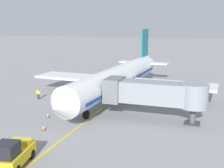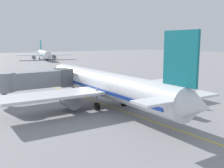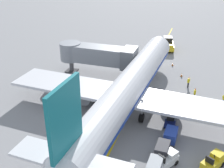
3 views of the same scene
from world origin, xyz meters
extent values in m
plane|color=gray|center=(0.00, 0.00, 0.00)|extent=(400.00, 400.00, 0.00)
cube|color=gold|center=(0.00, 0.00, 0.00)|extent=(0.24, 80.00, 0.01)
cylinder|color=silver|center=(-0.32, -0.65, 3.29)|extent=(5.56, 32.16, 3.70)
cube|color=#193899|center=(-0.32, -0.65, 2.82)|extent=(5.44, 29.61, 0.44)
cone|color=silver|center=(0.69, 16.53, 3.29)|extent=(3.76, 2.61, 3.63)
cone|color=silver|center=(-1.33, -18.02, 3.58)|extent=(3.30, 2.98, 3.14)
cube|color=black|center=(0.58, 14.73, 3.93)|extent=(2.83, 1.26, 0.60)
cube|color=silver|center=(-0.37, -1.64, 2.64)|extent=(30.25, 6.94, 0.36)
cylinder|color=gray|center=(-5.82, -0.52, 1.39)|extent=(2.18, 3.31, 2.00)
cylinder|color=gray|center=(5.16, -1.17, 1.39)|extent=(2.18, 3.31, 2.00)
cube|color=#14707A|center=(-1.19, -15.62, 7.88)|extent=(0.58, 4.41, 5.50)
cube|color=silver|center=(-1.18, -15.42, 3.84)|extent=(10.13, 3.18, 0.24)
cylinder|color=black|center=(0.34, 10.54, 0.55)|extent=(0.51, 1.12, 1.10)
cylinder|color=gray|center=(0.34, 10.54, 2.10)|extent=(0.24, 0.24, 2.00)
cylinder|color=black|center=(-2.73, -2.51, 0.55)|extent=(0.51, 1.12, 1.10)
cylinder|color=gray|center=(-2.73, -2.51, 2.10)|extent=(0.24, 0.24, 2.00)
cylinder|color=black|center=(1.86, -2.78, 0.55)|extent=(0.51, 1.12, 1.10)
cylinder|color=gray|center=(1.86, -2.78, 2.10)|extent=(0.24, 0.24, 2.00)
cube|color=gray|center=(-7.13, 8.26, 3.49)|extent=(10.57, 2.80, 2.60)
cube|color=slate|center=(-2.65, 8.26, 3.49)|extent=(2.00, 3.50, 2.99)
cylinder|color=gray|center=(-12.42, 8.26, 3.49)|extent=(3.36, 3.36, 2.86)
cylinder|color=#4C4C51|center=(-12.42, 8.26, 1.09)|extent=(0.70, 0.70, 2.19)
cube|color=#38383A|center=(-12.42, 8.26, 0.08)|extent=(1.80, 1.80, 0.16)
cube|color=gold|center=(1.18, 23.53, 0.85)|extent=(3.00, 4.74, 0.90)
cube|color=black|center=(1.00, 24.51, 1.85)|extent=(1.97, 2.13, 1.10)
cube|color=gold|center=(1.48, 22.02, 1.48)|extent=(2.05, 1.44, 0.36)
cylinder|color=black|center=(2.38, 22.31, 0.40)|extent=(0.50, 0.85, 0.80)
cylinder|color=black|center=(0.54, 21.95, 0.40)|extent=(0.50, 0.85, 0.80)
cube|color=silver|center=(5.77, -9.48, 0.63)|extent=(2.34, 2.76, 0.70)
cube|color=silver|center=(6.13, -8.89, 1.20)|extent=(1.42, 1.43, 0.44)
cube|color=black|center=(5.41, -10.06, 1.30)|extent=(0.80, 0.58, 0.64)
cylinder|color=black|center=(5.84, -9.37, 1.28)|extent=(0.21, 0.27, 0.54)
cylinder|color=black|center=(5.77, -8.45, 0.28)|extent=(0.46, 0.58, 0.56)
cylinder|color=black|center=(6.69, -9.02, 0.28)|extent=(0.46, 0.58, 0.56)
cylinder|color=black|center=(4.85, -9.94, 0.28)|extent=(0.46, 0.58, 0.56)
cylinder|color=black|center=(5.77, -10.51, 0.28)|extent=(0.46, 0.58, 0.56)
cube|color=gold|center=(10.00, -8.34, 0.63)|extent=(2.32, 2.76, 0.70)
cube|color=gold|center=(10.36, -7.75, 1.20)|extent=(1.42, 1.43, 0.44)
cube|color=black|center=(9.65, -8.93, 1.30)|extent=(0.80, 0.57, 0.64)
cylinder|color=black|center=(10.07, -8.23, 1.28)|extent=(0.20, 0.27, 0.54)
cylinder|color=black|center=(9.99, -7.31, 0.28)|extent=(0.46, 0.58, 0.56)
cylinder|color=black|center=(10.92, -7.87, 0.28)|extent=(0.46, 0.58, 0.56)
cylinder|color=black|center=(9.09, -8.81, 0.28)|extent=(0.46, 0.58, 0.56)
cylinder|color=black|center=(10.01, -9.37, 0.28)|extent=(0.46, 0.58, 0.56)
cube|color=navy|center=(5.25, -2.34, 0.63)|extent=(1.27, 2.53, 0.70)
cube|color=navy|center=(5.24, -1.65, 1.20)|extent=(1.05, 1.08, 0.44)
cube|color=black|center=(5.27, -3.02, 1.30)|extent=(0.84, 0.18, 0.64)
cylinder|color=black|center=(5.25, -2.21, 1.28)|extent=(0.09, 0.27, 0.54)
cylinder|color=black|center=(4.69, -1.48, 0.28)|extent=(0.22, 0.57, 0.56)
cylinder|color=black|center=(5.77, -1.45, 0.28)|extent=(0.22, 0.57, 0.56)
cylinder|color=black|center=(4.74, -3.23, 0.28)|extent=(0.22, 0.57, 0.56)
cylinder|color=black|center=(5.82, -3.20, 0.28)|extent=(0.22, 0.57, 0.56)
cube|color=#4C4C51|center=(5.68, -5.74, 0.42)|extent=(1.39, 2.25, 0.12)
cube|color=#233D9E|center=(5.68, -5.74, 1.03)|extent=(1.32, 2.14, 1.10)
cylinder|color=#4C4C51|center=(5.74, -4.29, 0.41)|extent=(0.10, 0.70, 0.07)
cylinder|color=black|center=(5.17, -4.89, 0.18)|extent=(0.14, 0.36, 0.36)
cylinder|color=black|center=(6.27, -4.94, 0.18)|extent=(0.14, 0.36, 0.36)
cylinder|color=black|center=(5.09, -6.54, 0.18)|extent=(0.14, 0.36, 0.36)
cylinder|color=black|center=(6.20, -6.59, 0.18)|extent=(0.14, 0.36, 0.36)
cube|color=#4C4C51|center=(5.21, -8.35, 0.42)|extent=(1.39, 2.25, 0.12)
cube|color=#2D2D33|center=(5.21, -8.35, 1.03)|extent=(1.32, 2.14, 1.10)
cylinder|color=#4C4C51|center=(5.27, -6.90, 0.41)|extent=(0.10, 0.70, 0.07)
cylinder|color=black|center=(4.69, -7.50, 0.18)|extent=(0.14, 0.36, 0.36)
cylinder|color=black|center=(5.80, -7.55, 0.18)|extent=(0.14, 0.36, 0.36)
cylinder|color=black|center=(4.62, -9.15, 0.18)|extent=(0.14, 0.36, 0.36)
cylinder|color=black|center=(5.73, -9.19, 0.18)|extent=(0.14, 0.36, 0.36)
cube|color=#4C4C51|center=(4.93, -10.97, 0.42)|extent=(1.39, 2.25, 0.12)
cube|color=#999EA3|center=(4.93, -10.97, 1.03)|extent=(1.32, 2.14, 1.10)
cylinder|color=#4C4C51|center=(4.99, -9.53, 0.41)|extent=(0.10, 0.70, 0.07)
cylinder|color=black|center=(4.41, -10.13, 0.18)|extent=(0.14, 0.36, 0.36)
cylinder|color=black|center=(5.51, -10.17, 0.18)|extent=(0.14, 0.36, 0.36)
cylinder|color=black|center=(4.34, -11.77, 0.18)|extent=(0.14, 0.36, 0.36)
cylinder|color=black|center=(5.44, -11.82, 0.18)|extent=(0.14, 0.36, 0.36)
cylinder|color=#232328|center=(7.49, 4.84, 0.42)|extent=(0.15, 0.15, 0.85)
cylinder|color=#232328|center=(7.51, 4.64, 0.42)|extent=(0.15, 0.15, 0.85)
cube|color=yellow|center=(7.50, 4.74, 1.15)|extent=(0.28, 0.41, 0.60)
cylinder|color=yellow|center=(7.47, 4.99, 1.10)|extent=(0.12, 0.23, 0.57)
cylinder|color=yellow|center=(7.53, 4.50, 1.10)|extent=(0.12, 0.23, 0.57)
sphere|color=#997051|center=(7.50, 4.74, 1.58)|extent=(0.22, 0.22, 0.22)
cube|color=red|center=(7.50, 4.74, 1.60)|extent=(0.11, 0.27, 0.10)
cylinder|color=#232328|center=(6.45, 8.22, 0.42)|extent=(0.15, 0.15, 0.85)
cylinder|color=#232328|center=(6.37, 8.03, 0.42)|extent=(0.15, 0.15, 0.85)
cube|color=yellow|center=(6.41, 8.13, 1.15)|extent=(0.36, 0.44, 0.60)
cylinder|color=yellow|center=(6.50, 8.36, 1.10)|extent=(0.16, 0.24, 0.57)
cylinder|color=yellow|center=(6.32, 7.89, 1.10)|extent=(0.16, 0.24, 0.57)
sphere|color=beige|center=(6.41, 8.13, 1.58)|extent=(0.22, 0.22, 0.22)
cube|color=red|center=(6.41, 8.13, 1.60)|extent=(0.17, 0.28, 0.10)
cylinder|color=#232328|center=(11.39, 4.44, 0.42)|extent=(0.15, 0.15, 0.85)
cylinder|color=#232328|center=(11.20, 4.38, 0.42)|extent=(0.15, 0.15, 0.85)
cube|color=yellow|center=(11.29, 4.41, 1.15)|extent=(0.43, 0.34, 0.60)
cylinder|color=yellow|center=(11.53, 4.49, 1.10)|extent=(0.24, 0.15, 0.57)
cylinder|color=yellow|center=(11.05, 4.34, 1.10)|extent=(0.24, 0.15, 0.57)
sphere|color=#997051|center=(11.29, 4.41, 1.58)|extent=(0.22, 0.22, 0.22)
cube|color=red|center=(11.29, 4.41, 1.60)|extent=(0.28, 0.15, 0.10)
cube|color=black|center=(5.11, 11.75, 0.02)|extent=(0.36, 0.36, 0.04)
cone|color=orange|center=(5.11, 11.75, 0.32)|extent=(0.30, 0.30, 0.55)
cylinder|color=white|center=(5.11, 11.75, 0.34)|extent=(0.21, 0.21, 0.06)
cube|color=black|center=(3.18, 15.80, 0.02)|extent=(0.36, 0.36, 0.04)
cone|color=orange|center=(3.18, 15.80, 0.32)|extent=(0.30, 0.30, 0.55)
cylinder|color=white|center=(3.18, 15.80, 0.34)|extent=(0.21, 0.21, 0.06)
camera|label=1|loc=(-13.77, 41.59, 11.68)|focal=45.39mm
camera|label=2|loc=(-21.74, -32.84, 9.54)|focal=42.11mm
camera|label=3|loc=(7.44, -31.19, 19.35)|focal=46.09mm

